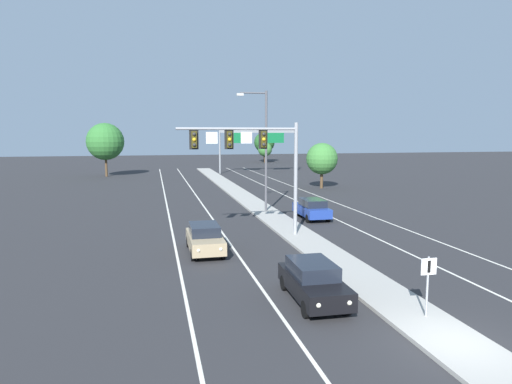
{
  "coord_description": "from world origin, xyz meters",
  "views": [
    {
      "loc": [
        -9.13,
        -11.77,
        6.68
      ],
      "look_at": [
        -3.2,
        14.26,
        3.2
      ],
      "focal_mm": 31.74,
      "sensor_mm": 36.0,
      "label": 1
    }
  ],
  "objects_px": {
    "highway_sign_gantry": "(258,136)",
    "tree_far_right_b": "(264,142)",
    "overhead_signal_mast": "(255,152)",
    "tree_far_right_a": "(265,149)",
    "tree_far_right_c": "(322,159)",
    "car_oncoming_black": "(313,281)",
    "car_receding_blue": "(312,208)",
    "tree_far_left_a": "(105,142)",
    "median_sign_post": "(428,278)",
    "street_lamp_median": "(263,144)",
    "car_oncoming_tan": "(205,238)"
  },
  "relations": [
    {
      "from": "car_receding_blue",
      "to": "highway_sign_gantry",
      "type": "distance_m",
      "value": 42.04
    },
    {
      "from": "street_lamp_median",
      "to": "highway_sign_gantry",
      "type": "relative_size",
      "value": 0.75
    },
    {
      "from": "overhead_signal_mast",
      "to": "tree_far_right_a",
      "type": "distance_m",
      "value": 74.97
    },
    {
      "from": "tree_far_right_a",
      "to": "tree_far_left_a",
      "type": "height_order",
      "value": "tree_far_left_a"
    },
    {
      "from": "car_oncoming_tan",
      "to": "tree_far_right_b",
      "type": "xyz_separation_m",
      "value": [
        22.91,
        78.74,
        3.73
      ]
    },
    {
      "from": "median_sign_post",
      "to": "car_oncoming_tan",
      "type": "relative_size",
      "value": 0.49
    },
    {
      "from": "car_oncoming_tan",
      "to": "tree_far_right_c",
      "type": "height_order",
      "value": "tree_far_right_c"
    },
    {
      "from": "car_oncoming_tan",
      "to": "tree_far_right_c",
      "type": "bearing_deg",
      "value": 57.22
    },
    {
      "from": "median_sign_post",
      "to": "car_oncoming_tan",
      "type": "bearing_deg",
      "value": 121.1
    },
    {
      "from": "overhead_signal_mast",
      "to": "car_oncoming_black",
      "type": "relative_size",
      "value": 1.7
    },
    {
      "from": "tree_far_right_c",
      "to": "tree_far_left_a",
      "type": "distance_m",
      "value": 34.79
    },
    {
      "from": "car_oncoming_black",
      "to": "car_receding_blue",
      "type": "relative_size",
      "value": 1.0
    },
    {
      "from": "highway_sign_gantry",
      "to": "tree_far_right_b",
      "type": "relative_size",
      "value": 1.91
    },
    {
      "from": "street_lamp_median",
      "to": "car_oncoming_black",
      "type": "height_order",
      "value": "street_lamp_median"
    },
    {
      "from": "tree_far_left_a",
      "to": "car_oncoming_black",
      "type": "bearing_deg",
      "value": -76.92
    },
    {
      "from": "tree_far_right_b",
      "to": "tree_far_right_a",
      "type": "bearing_deg",
      "value": -101.67
    },
    {
      "from": "overhead_signal_mast",
      "to": "street_lamp_median",
      "type": "distance_m",
      "value": 9.63
    },
    {
      "from": "overhead_signal_mast",
      "to": "car_receding_blue",
      "type": "bearing_deg",
      "value": 43.52
    },
    {
      "from": "median_sign_post",
      "to": "car_receding_blue",
      "type": "xyz_separation_m",
      "value": [
        2.63,
        19.36,
        -0.77
      ]
    },
    {
      "from": "car_oncoming_black",
      "to": "tree_far_right_c",
      "type": "xyz_separation_m",
      "value": [
        13.88,
        35.22,
        2.78
      ]
    },
    {
      "from": "overhead_signal_mast",
      "to": "highway_sign_gantry",
      "type": "xyz_separation_m",
      "value": [
        11.12,
        46.89,
        0.66
      ]
    },
    {
      "from": "tree_far_right_b",
      "to": "tree_far_right_c",
      "type": "bearing_deg",
      "value": -96.19
    },
    {
      "from": "overhead_signal_mast",
      "to": "tree_far_right_b",
      "type": "bearing_deg",
      "value": 75.68
    },
    {
      "from": "street_lamp_median",
      "to": "car_oncoming_tan",
      "type": "bearing_deg",
      "value": -117.88
    },
    {
      "from": "car_receding_blue",
      "to": "tree_far_right_c",
      "type": "bearing_deg",
      "value": 66.82
    },
    {
      "from": "median_sign_post",
      "to": "car_oncoming_tan",
      "type": "xyz_separation_m",
      "value": [
        -6.7,
        11.1,
        -0.77
      ]
    },
    {
      "from": "street_lamp_median",
      "to": "tree_far_left_a",
      "type": "xyz_separation_m",
      "value": [
        -16.15,
        36.62,
        -0.4
      ]
    },
    {
      "from": "highway_sign_gantry",
      "to": "tree_far_right_a",
      "type": "height_order",
      "value": "highway_sign_gantry"
    },
    {
      "from": "tree_far_right_b",
      "to": "car_receding_blue",
      "type": "bearing_deg",
      "value": -100.91
    },
    {
      "from": "tree_far_right_a",
      "to": "highway_sign_gantry",
      "type": "bearing_deg",
      "value": -106.44
    },
    {
      "from": "median_sign_post",
      "to": "tree_far_right_c",
      "type": "distance_m",
      "value": 39.42
    },
    {
      "from": "street_lamp_median",
      "to": "car_oncoming_tan",
      "type": "xyz_separation_m",
      "value": [
        -6.32,
        -11.94,
        -4.97
      ]
    },
    {
      "from": "overhead_signal_mast",
      "to": "tree_far_left_a",
      "type": "bearing_deg",
      "value": 106.23
    },
    {
      "from": "tree_far_right_b",
      "to": "highway_sign_gantry",
      "type": "bearing_deg",
      "value": -105.89
    },
    {
      "from": "tree_far_right_a",
      "to": "street_lamp_median",
      "type": "bearing_deg",
      "value": -104.07
    },
    {
      "from": "tree_far_left_a",
      "to": "median_sign_post",
      "type": "bearing_deg",
      "value": -74.51
    },
    {
      "from": "tree_far_right_b",
      "to": "tree_far_right_c",
      "type": "distance_m",
      "value": 52.22
    },
    {
      "from": "street_lamp_median",
      "to": "tree_far_right_c",
      "type": "bearing_deg",
      "value": 53.65
    },
    {
      "from": "car_oncoming_tan",
      "to": "tree_far_right_b",
      "type": "distance_m",
      "value": 82.09
    },
    {
      "from": "highway_sign_gantry",
      "to": "tree_far_left_a",
      "type": "relative_size",
      "value": 1.61
    },
    {
      "from": "car_oncoming_black",
      "to": "car_receding_blue",
      "type": "bearing_deg",
      "value": 70.39
    },
    {
      "from": "street_lamp_median",
      "to": "tree_far_right_c",
      "type": "height_order",
      "value": "street_lamp_median"
    },
    {
      "from": "tree_far_right_a",
      "to": "tree_far_right_c",
      "type": "xyz_separation_m",
      "value": [
        -4.92,
        -48.47,
        0.58
      ]
    },
    {
      "from": "median_sign_post",
      "to": "highway_sign_gantry",
      "type": "bearing_deg",
      "value": 82.56
    },
    {
      "from": "median_sign_post",
      "to": "highway_sign_gantry",
      "type": "height_order",
      "value": "highway_sign_gantry"
    },
    {
      "from": "highway_sign_gantry",
      "to": "overhead_signal_mast",
      "type": "bearing_deg",
      "value": -103.34
    },
    {
      "from": "tree_far_right_a",
      "to": "tree_far_left_a",
      "type": "xyz_separation_m",
      "value": [
        -32.03,
        -26.74,
        2.38
      ]
    },
    {
      "from": "overhead_signal_mast",
      "to": "tree_far_right_c",
      "type": "height_order",
      "value": "overhead_signal_mast"
    },
    {
      "from": "highway_sign_gantry",
      "to": "tree_far_right_a",
      "type": "distance_m",
      "value": 26.95
    },
    {
      "from": "car_receding_blue",
      "to": "car_oncoming_tan",
      "type": "bearing_deg",
      "value": -138.45
    }
  ]
}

